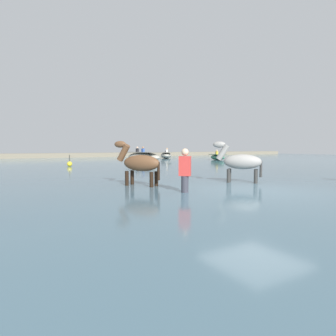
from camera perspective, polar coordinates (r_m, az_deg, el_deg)
The scene contains 10 objects.
ground_plane at distance 8.71m, azimuth 16.85°, elevation -7.07°, with size 120.00×120.00×0.00m, color #666051.
water_surface at distance 17.04m, azimuth -8.75°, elevation -0.86°, with size 90.00×90.00×0.42m, color #476675.
horse_lead_bay at distance 9.38m, azimuth -5.65°, elevation 0.70°, with size 1.20×1.60×1.88m.
horse_trailing_grey at distance 10.53m, azimuth 14.06°, elevation 0.96°, with size 1.36×1.49×1.87m.
boat_far_offshore at distance 33.60m, azimuth -0.39°, elevation 2.56°, with size 2.93×3.94×1.20m.
boat_near_port at distance 29.34m, azimuth 9.74°, elevation 2.13°, with size 1.67×2.82×1.04m.
boat_mid_channel at distance 25.24m, azimuth -4.86°, elevation 2.20°, with size 2.28×4.27×1.33m.
person_wading_close at distance 7.94m, azimuth 3.35°, elevation -1.64°, with size 0.37×0.36×1.63m.
channel_buoy at distance 20.04m, azimuth -18.84°, elevation 0.79°, with size 0.33×0.33×0.76m.
far_shoreline at distance 38.58m, azimuth -21.21°, elevation 2.02°, with size 80.00×2.40×0.97m, color gray.
Camera 1 is at (-6.33, -5.76, 1.65)m, focal length 30.92 mm.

